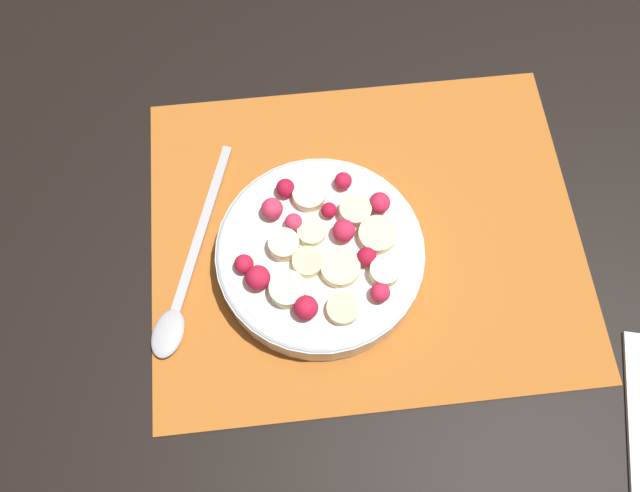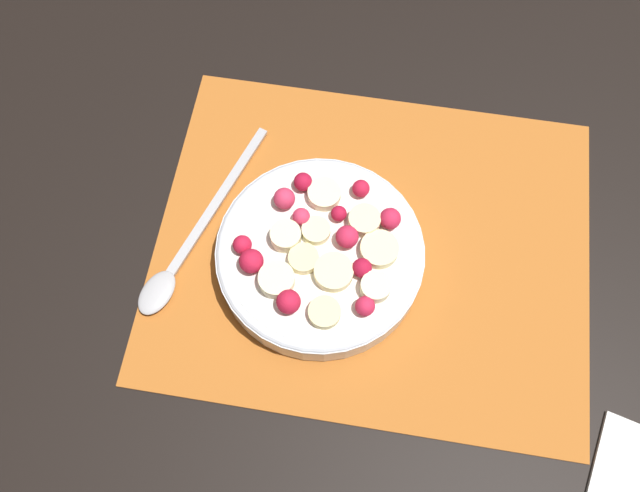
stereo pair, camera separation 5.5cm
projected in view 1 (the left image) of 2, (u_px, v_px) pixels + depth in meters
The scene contains 4 objects.
ground_plane at pixel (365, 235), 0.61m from camera, with size 3.00×3.00×0.00m, color black.
placemat at pixel (365, 233), 0.60m from camera, with size 0.41×0.34×0.01m.
fruit_bowl at pixel (320, 254), 0.57m from camera, with size 0.19×0.19×0.05m.
spoon at pixel (182, 290), 0.58m from camera, with size 0.09×0.22×0.01m.
Camera 1 is at (0.07, 0.23, 0.56)m, focal length 35.00 mm.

